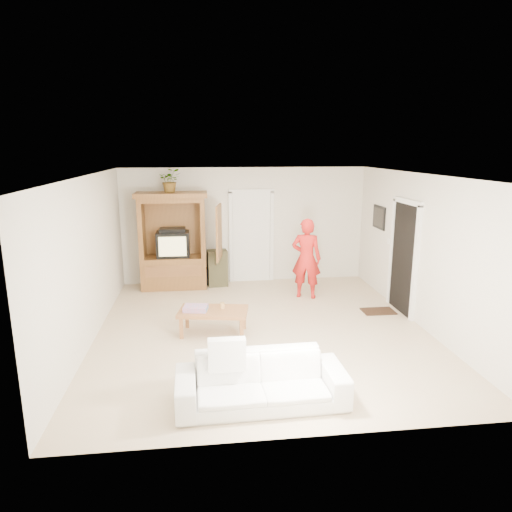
# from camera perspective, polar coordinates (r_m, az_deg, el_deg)

# --- Properties ---
(floor) EXTENTS (6.00, 6.00, 0.00)m
(floor) POSITION_cam_1_polar(r_m,az_deg,el_deg) (7.87, 0.77, -9.18)
(floor) COLOR tan
(floor) RESTS_ON ground
(ceiling) EXTENTS (6.00, 6.00, 0.00)m
(ceiling) POSITION_cam_1_polar(r_m,az_deg,el_deg) (7.28, 0.83, 10.08)
(ceiling) COLOR white
(ceiling) RESTS_ON floor
(wall_back) EXTENTS (5.50, 0.00, 5.50)m
(wall_back) POSITION_cam_1_polar(r_m,az_deg,el_deg) (10.39, -1.43, 3.85)
(wall_back) COLOR silver
(wall_back) RESTS_ON floor
(wall_front) EXTENTS (5.50, 0.00, 5.50)m
(wall_front) POSITION_cam_1_polar(r_m,az_deg,el_deg) (4.64, 5.83, -8.40)
(wall_front) COLOR silver
(wall_front) RESTS_ON floor
(wall_left) EXTENTS (0.00, 6.00, 6.00)m
(wall_left) POSITION_cam_1_polar(r_m,az_deg,el_deg) (7.61, -20.19, -0.51)
(wall_left) COLOR silver
(wall_left) RESTS_ON floor
(wall_right) EXTENTS (0.00, 6.00, 6.00)m
(wall_right) POSITION_cam_1_polar(r_m,az_deg,el_deg) (8.29, 19.99, 0.60)
(wall_right) COLOR silver
(wall_right) RESTS_ON floor
(armoire) EXTENTS (1.82, 1.14, 2.10)m
(armoire) POSITION_cam_1_polar(r_m,az_deg,el_deg) (10.10, -10.17, 1.10)
(armoire) COLOR brown
(armoire) RESTS_ON floor
(door_back) EXTENTS (0.85, 0.05, 2.04)m
(door_back) POSITION_cam_1_polar(r_m,az_deg,el_deg) (10.43, -0.59, 2.32)
(door_back) COLOR white
(door_back) RESTS_ON floor
(doorway_right) EXTENTS (0.05, 0.90, 2.04)m
(doorway_right) POSITION_cam_1_polar(r_m,az_deg,el_deg) (8.86, 17.98, -0.32)
(doorway_right) COLOR black
(doorway_right) RESTS_ON floor
(framed_picture) EXTENTS (0.03, 0.60, 0.48)m
(framed_picture) POSITION_cam_1_polar(r_m,az_deg,el_deg) (9.93, 15.14, 4.70)
(framed_picture) COLOR black
(framed_picture) RESTS_ON wall_right
(doormat) EXTENTS (0.60, 0.40, 0.02)m
(doormat) POSITION_cam_1_polar(r_m,az_deg,el_deg) (8.98, 15.04, -6.68)
(doormat) COLOR #382316
(doormat) RESTS_ON floor
(plant) EXTENTS (0.47, 0.41, 0.50)m
(plant) POSITION_cam_1_polar(r_m,az_deg,el_deg) (9.87, -10.66, 9.27)
(plant) COLOR #4C7238
(plant) RESTS_ON armoire
(man) EXTENTS (0.70, 0.59, 1.65)m
(man) POSITION_cam_1_polar(r_m,az_deg,el_deg) (9.33, 6.30, -0.30)
(man) COLOR red
(man) RESTS_ON floor
(sofa) EXTENTS (2.05, 0.85, 0.59)m
(sofa) POSITION_cam_1_polar(r_m,az_deg,el_deg) (5.66, 0.65, -15.34)
(sofa) COLOR silver
(sofa) RESTS_ON floor
(coffee_table) EXTENTS (1.21, 0.80, 0.42)m
(coffee_table) POSITION_cam_1_polar(r_m,az_deg,el_deg) (7.61, -5.37, -7.09)
(coffee_table) COLOR #A46B38
(coffee_table) RESTS_ON floor
(towel) EXTENTS (0.42, 0.34, 0.08)m
(towel) POSITION_cam_1_polar(r_m,az_deg,el_deg) (7.58, -7.56, -6.48)
(towel) COLOR #FF5462
(towel) RESTS_ON coffee_table
(candle) EXTENTS (0.08, 0.08, 0.10)m
(candle) POSITION_cam_1_polar(r_m,az_deg,el_deg) (7.63, -4.24, -6.19)
(candle) COLOR tan
(candle) RESTS_ON coffee_table
(backpack_black) EXTENTS (0.33, 0.23, 0.38)m
(backpack_black) POSITION_cam_1_polar(r_m,az_deg,el_deg) (10.35, -6.67, -2.59)
(backpack_black) COLOR black
(backpack_black) RESTS_ON floor
(backpack_olive) EXTENTS (0.46, 0.36, 0.81)m
(backpack_olive) POSITION_cam_1_polar(r_m,az_deg,el_deg) (10.21, -4.84, -1.51)
(backpack_olive) COLOR #47442B
(backpack_olive) RESTS_ON floor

